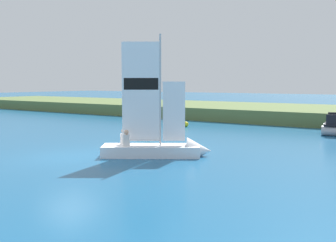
{
  "coord_description": "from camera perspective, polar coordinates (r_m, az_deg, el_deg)",
  "views": [
    {
      "loc": [
        13.14,
        -11.76,
        3.22
      ],
      "look_at": [
        1.39,
        5.49,
        1.2
      ],
      "focal_mm": 42.89,
      "sensor_mm": 36.0,
      "label": 1
    }
  ],
  "objects": [
    {
      "name": "ground_plane",
      "position": [
        17.93,
        -13.72,
        -4.98
      ],
      "size": [
        200.0,
        200.0,
        0.0
      ],
      "primitive_type": "plane",
      "color": "#195684"
    },
    {
      "name": "shore_bank",
      "position": [
        37.4,
        13.62,
        1.25
      ],
      "size": [
        80.0,
        11.98,
        1.07
      ],
      "primitive_type": "cube",
      "color": "#5B703D",
      "rests_on": "ground"
    },
    {
      "name": "shoreline_tree_left",
      "position": [
        47.35,
        -2.99,
        8.49
      ],
      "size": [
        2.9,
        2.9,
        6.41
      ],
      "color": "brown",
      "rests_on": "shore_bank"
    },
    {
      "name": "sailboat",
      "position": [
        17.52,
        -0.29,
        -3.63
      ],
      "size": [
        4.64,
        3.68,
        5.62
      ],
      "rotation": [
        0.0,
        0.0,
        0.59
      ],
      "color": "white",
      "rests_on": "ground"
    },
    {
      "name": "channel_buoy",
      "position": [
        29.09,
        2.55,
        -0.45
      ],
      "size": [
        0.39,
        0.39,
        0.39
      ],
      "primitive_type": "sphere",
      "color": "yellow",
      "rests_on": "ground"
    }
  ]
}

